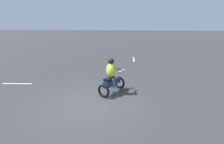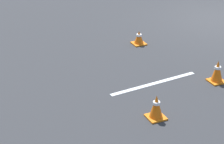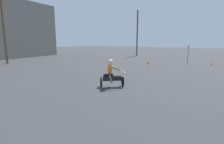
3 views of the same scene
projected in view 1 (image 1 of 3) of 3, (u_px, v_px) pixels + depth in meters
name	position (u px, v px, depth m)	size (l,w,h in m)	color
ground_plane	(91.00, 104.00, 6.99)	(120.00, 120.00, 0.00)	#333335
motorcycle_rider_foreground	(112.00, 78.00, 7.91)	(1.22, 1.51, 1.66)	black
lane_stripe_e	(17.00, 84.00, 9.30)	(0.10, 1.60, 0.01)	silver
lane_stripe_s	(134.00, 59.00, 15.24)	(0.10, 1.87, 0.01)	silver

